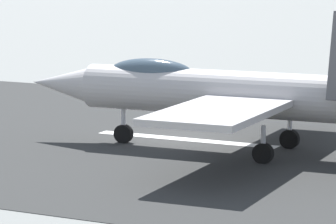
# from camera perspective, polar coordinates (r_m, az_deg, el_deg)

# --- Properties ---
(ground_plane) EXTENTS (400.00, 400.00, 0.00)m
(ground_plane) POSITION_cam_1_polar(r_m,az_deg,el_deg) (41.83, 0.49, -1.53)
(ground_plane) COLOR gray
(runway_strip) EXTENTS (240.00, 26.00, 0.02)m
(runway_strip) POSITION_cam_1_polar(r_m,az_deg,el_deg) (41.82, 0.51, -1.52)
(runway_strip) COLOR #2D2E2E
(runway_strip) RESTS_ON ground
(fighter_jet) EXTENTS (16.56, 14.58, 5.55)m
(fighter_jet) POSITION_cam_1_polar(r_m,az_deg,el_deg) (38.69, 3.84, 1.15)
(fighter_jet) COLOR #B1ADAE
(fighter_jet) RESTS_ON ground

